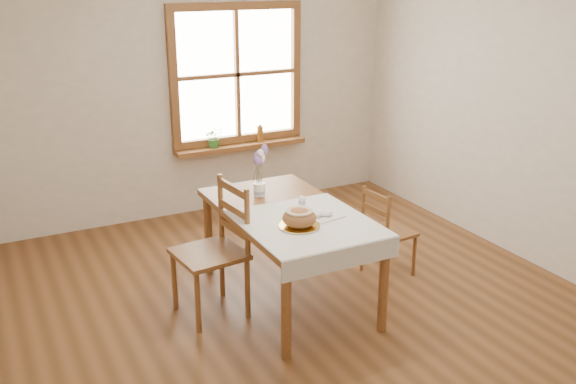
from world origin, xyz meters
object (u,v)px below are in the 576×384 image
(dining_table, at_px, (288,221))
(bread_plate, at_px, (299,226))
(chair_right, at_px, (389,231))
(flower_vase, at_px, (259,190))
(chair_left, at_px, (209,252))

(dining_table, bearing_deg, bread_plate, -104.34)
(chair_right, bearing_deg, dining_table, 84.38)
(dining_table, distance_m, chair_right, 1.01)
(dining_table, xyz_separation_m, bread_plate, (-0.09, -0.36, 0.10))
(dining_table, height_order, flower_vase, flower_vase)
(chair_right, height_order, flower_vase, flower_vase)
(flower_vase, bearing_deg, bread_plate, -92.13)
(chair_left, xyz_separation_m, chair_right, (1.60, -0.05, -0.12))
(dining_table, relative_size, flower_vase, 15.26)
(bread_plate, bearing_deg, chair_right, 18.88)
(chair_left, distance_m, flower_vase, 0.72)
(dining_table, relative_size, chair_right, 2.03)
(flower_vase, bearing_deg, chair_right, -20.17)
(dining_table, distance_m, flower_vase, 0.41)
(dining_table, bearing_deg, flower_vase, 99.30)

